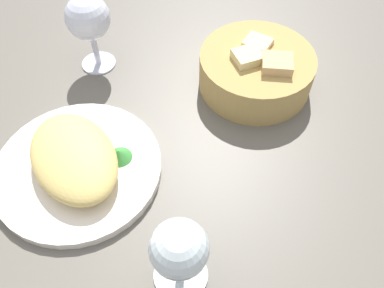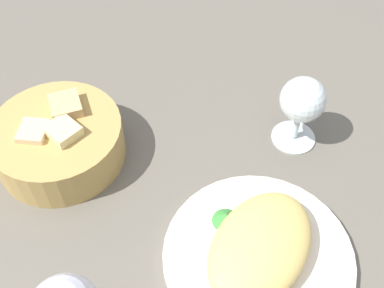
% 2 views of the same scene
% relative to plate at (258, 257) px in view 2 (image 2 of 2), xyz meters
% --- Properties ---
extents(plate, '(0.24, 0.24, 0.01)m').
position_rel_plate_xyz_m(plate, '(0.00, 0.00, 0.00)').
color(plate, white).
rests_on(plate, ground_plane).
extents(omelette, '(0.20, 0.18, 0.04)m').
position_rel_plate_xyz_m(omelette, '(-0.00, 0.00, 0.03)').
color(omelette, '#DBBC67').
rests_on(omelette, plate).
extents(lettuce_garnish, '(0.04, 0.04, 0.02)m').
position_rel_plate_xyz_m(lettuce_garnish, '(0.05, 0.04, 0.01)').
color(lettuce_garnish, '#398B38').
rests_on(lettuce_garnish, plate).
extents(bread_basket, '(0.18, 0.18, 0.08)m').
position_rel_plate_xyz_m(bread_basket, '(0.17, 0.27, 0.03)').
color(bread_basket, tan).
rests_on(bread_basket, ground_plane).
extents(wine_glass_near, '(0.07, 0.07, 0.11)m').
position_rel_plate_xyz_m(wine_glass_near, '(0.20, -0.07, 0.07)').
color(wine_glass_near, silver).
rests_on(wine_glass_near, ground_plane).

